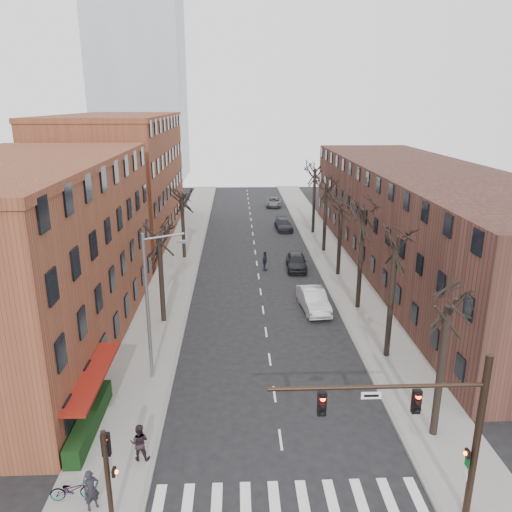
{
  "coord_description": "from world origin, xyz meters",
  "views": [
    {
      "loc": [
        -2.04,
        -16.67,
        15.89
      ],
      "look_at": [
        -0.5,
        21.67,
        4.0
      ],
      "focal_mm": 35.0,
      "sensor_mm": 36.0,
      "label": 1
    }
  ],
  "objects": [
    {
      "name": "signal_pole_left",
      "position": [
        -6.99,
        -0.95,
        2.61
      ],
      "size": [
        0.47,
        0.44,
        4.4
      ],
      "color": "black",
      "rests_on": "ground"
    },
    {
      "name": "parked_car_mid",
      "position": [
        4.04,
        45.89,
        0.7
      ],
      "size": [
        2.27,
        4.92,
        1.39
      ],
      "primitive_type": "imported",
      "rotation": [
        0.0,
        0.0,
        0.07
      ],
      "color": "black",
      "rests_on": "ground"
    },
    {
      "name": "hedge",
      "position": [
        -9.5,
        5.0,
        0.65
      ],
      "size": [
        0.8,
        6.0,
        1.0
      ],
      "primitive_type": "cube",
      "color": "black",
      "rests_on": "sidewalk_left"
    },
    {
      "name": "awning_left",
      "position": [
        -9.4,
        6.0,
        0.0
      ],
      "size": [
        1.2,
        7.0,
        0.15
      ],
      "primitive_type": "cube",
      "color": "maroon",
      "rests_on": "ground"
    },
    {
      "name": "bicycle",
      "position": [
        -8.93,
        0.38,
        0.62
      ],
      "size": [
        1.85,
        0.8,
        0.94
      ],
      "primitive_type": "imported",
      "rotation": [
        0.0,
        0.0,
        1.67
      ],
      "color": "gray",
      "rests_on": "sidewalk_left"
    },
    {
      "name": "pedestrian_a",
      "position": [
        -7.97,
        -0.14,
        1.03
      ],
      "size": [
        0.76,
        0.72,
        1.75
      ],
      "primitive_type": "imported",
      "rotation": [
        0.0,
        0.0,
        0.65
      ],
      "color": "black",
      "rests_on": "sidewalk_left"
    },
    {
      "name": "tree_right_c",
      "position": [
        7.6,
        20.0,
        0.0
      ],
      "size": [
        5.2,
        5.2,
        11.6
      ],
      "primitive_type": null,
      "color": "black",
      "rests_on": "ground"
    },
    {
      "name": "tree_right_d",
      "position": [
        7.6,
        28.0,
        0.0
      ],
      "size": [
        5.2,
        5.2,
        10.0
      ],
      "primitive_type": null,
      "color": "black",
      "rests_on": "ground"
    },
    {
      "name": "sidewalk_right",
      "position": [
        8.0,
        35.0,
        0.07
      ],
      "size": [
        4.0,
        90.0,
        0.15
      ],
      "primitive_type": "cube",
      "color": "gray",
      "rests_on": "ground"
    },
    {
      "name": "tree_right_a",
      "position": [
        7.6,
        4.0,
        0.0
      ],
      "size": [
        5.2,
        5.2,
        10.0
      ],
      "primitive_type": null,
      "color": "black",
      "rests_on": "ground"
    },
    {
      "name": "building_left_near",
      "position": [
        -16.0,
        15.0,
        6.0
      ],
      "size": [
        12.0,
        26.0,
        12.0
      ],
      "primitive_type": "cube",
      "color": "brown",
      "rests_on": "ground"
    },
    {
      "name": "tree_left_a",
      "position": [
        -7.6,
        18.0,
        0.0
      ],
      "size": [
        5.2,
        5.2,
        9.5
      ],
      "primitive_type": null,
      "color": "black",
      "rests_on": "ground"
    },
    {
      "name": "building_right",
      "position": [
        16.0,
        30.0,
        5.0
      ],
      "size": [
        12.0,
        50.0,
        10.0
      ],
      "primitive_type": "cube",
      "color": "#4F2C24",
      "rests_on": "ground"
    },
    {
      "name": "streetlight",
      "position": [
        -7.03,
        10.0,
        5.01
      ],
      "size": [
        2.45,
        0.22,
        9.03
      ],
      "color": "slate",
      "rests_on": "ground"
    },
    {
      "name": "pedestrian_b",
      "position": [
        -6.59,
        2.72,
        1.05
      ],
      "size": [
        0.91,
        0.72,
        1.79
      ],
      "primitive_type": "imported",
      "rotation": [
        0.0,
        0.0,
        3.09
      ],
      "color": "black",
      "rests_on": "sidewalk_left"
    },
    {
      "name": "office_tower",
      "position": [
        -22.0,
        95.0,
        30.0
      ],
      "size": [
        18.0,
        18.0,
        60.0
      ],
      "primitive_type": "cube",
      "color": "#B2B7BF",
      "rests_on": "ground"
    },
    {
      "name": "parked_car_near",
      "position": [
        3.84,
        29.97,
        0.8
      ],
      "size": [
        2.14,
        4.81,
        1.61
      ],
      "primitive_type": "imported",
      "rotation": [
        0.0,
        0.0,
        -0.05
      ],
      "color": "black",
      "rests_on": "ground"
    },
    {
      "name": "tree_right_b",
      "position": [
        7.6,
        12.0,
        0.0
      ],
      "size": [
        5.2,
        5.2,
        10.8
      ],
      "primitive_type": null,
      "color": "black",
      "rests_on": "ground"
    },
    {
      "name": "silver_sedan",
      "position": [
        4.0,
        19.85,
        0.85
      ],
      "size": [
        2.26,
        5.28,
        1.69
      ],
      "primitive_type": "imported",
      "rotation": [
        0.0,
        0.0,
        0.09
      ],
      "color": "#B1B4B9",
      "rests_on": "ground"
    },
    {
      "name": "ground",
      "position": [
        0.0,
        0.0,
        0.0
      ],
      "size": [
        160.0,
        160.0,
        0.0
      ],
      "primitive_type": "plane",
      "color": "black",
      "rests_on": "ground"
    },
    {
      "name": "tree_right_e",
      "position": [
        7.6,
        36.0,
        0.0
      ],
      "size": [
        5.2,
        5.2,
        10.8
      ],
      "primitive_type": null,
      "color": "black",
      "rests_on": "ground"
    },
    {
      "name": "tree_left_b",
      "position": [
        -7.6,
        34.0,
        0.0
      ],
      "size": [
        5.2,
        5.2,
        9.5
      ],
      "primitive_type": null,
      "color": "black",
      "rests_on": "ground"
    },
    {
      "name": "tree_right_f",
      "position": [
        7.6,
        44.0,
        0.0
      ],
      "size": [
        5.2,
        5.2,
        11.6
      ],
      "primitive_type": null,
      "color": "black",
      "rests_on": "ground"
    },
    {
      "name": "signal_mast_arm",
      "position": [
        5.45,
        -1.0,
        4.4
      ],
      "size": [
        8.14,
        0.3,
        7.2
      ],
      "color": "black",
      "rests_on": "ground"
    },
    {
      "name": "parked_car_far",
      "position": [
        3.94,
        61.21,
        0.68
      ],
      "size": [
        2.73,
        5.1,
        1.36
      ],
      "primitive_type": "imported",
      "rotation": [
        0.0,
        0.0,
        -0.1
      ],
      "color": "#55595D",
      "rests_on": "ground"
    },
    {
      "name": "sidewalk_left",
      "position": [
        -8.0,
        35.0,
        0.07
      ],
      "size": [
        4.0,
        90.0,
        0.15
      ],
      "primitive_type": "cube",
      "color": "gray",
      "rests_on": "ground"
    },
    {
      "name": "building_left_far",
      "position": [
        -16.0,
        44.0,
        7.0
      ],
      "size": [
        12.0,
        28.0,
        14.0
      ],
      "primitive_type": "cube",
      "color": "brown",
      "rests_on": "ground"
    },
    {
      "name": "pedestrian_crossing",
      "position": [
        0.7,
        29.8,
        0.97
      ],
      "size": [
        0.83,
        1.22,
        1.93
      ],
      "primitive_type": "imported",
      "rotation": [
        0.0,
        0.0,
        1.22
      ],
      "color": "black",
      "rests_on": "ground"
    }
  ]
}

